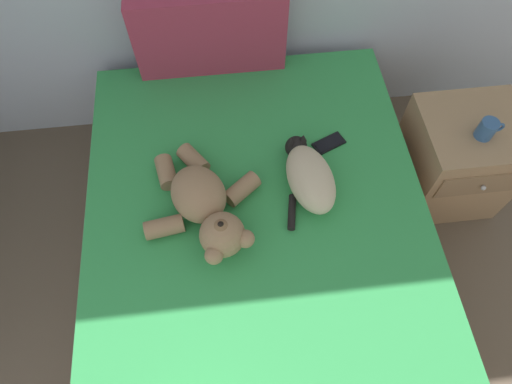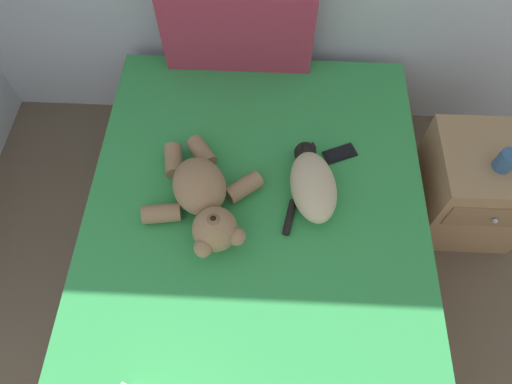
{
  "view_description": "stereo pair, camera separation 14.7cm",
  "coord_description": "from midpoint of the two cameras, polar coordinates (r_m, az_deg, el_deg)",
  "views": [
    {
      "loc": [
        1.46,
        1.9,
        2.21
      ],
      "look_at": [
        1.56,
        2.81,
        0.62
      ],
      "focal_mm": 31.29,
      "sensor_mm": 36.0,
      "label": 1
    },
    {
      "loc": [
        1.61,
        1.89,
        2.21
      ],
      "look_at": [
        1.56,
        2.81,
        0.62
      ],
      "focal_mm": 31.29,
      "sensor_mm": 36.0,
      "label": 2
    }
  ],
  "objects": [
    {
      "name": "bed",
      "position": [
        2.09,
        -1.56,
        -8.41
      ],
      "size": [
        1.52,
        2.08,
        0.53
      ],
      "color": "#9E7A56",
      "rests_on": "ground_plane"
    },
    {
      "name": "patterned_cushion",
      "position": [
        2.28,
        -7.87,
        19.24
      ],
      "size": [
        0.73,
        0.11,
        0.42
      ],
      "color": "#A5334C",
      "rests_on": "bed"
    },
    {
      "name": "cat",
      "position": [
        1.9,
        4.57,
        1.95
      ],
      "size": [
        0.25,
        0.44,
        0.15
      ],
      "color": "#C6B293",
      "rests_on": "bed"
    },
    {
      "name": "teddy_bear",
      "position": [
        1.83,
        -8.81,
        -1.96
      ],
      "size": [
        0.5,
        0.61,
        0.2
      ],
      "color": "#937051",
      "rests_on": "bed"
    },
    {
      "name": "cell_phone",
      "position": [
        2.09,
        7.31,
        6.07
      ],
      "size": [
        0.16,
        0.12,
        0.01
      ],
      "color": "black",
      "rests_on": "bed"
    },
    {
      "name": "nightstand",
      "position": [
        2.51,
        22.63,
        3.73
      ],
      "size": [
        0.5,
        0.48,
        0.57
      ],
      "color": "#9E7A56",
      "rests_on": "ground_plane"
    },
    {
      "name": "mug",
      "position": [
        2.23,
        25.82,
        7.14
      ],
      "size": [
        0.12,
        0.08,
        0.09
      ],
      "color": "#33598C",
      "rests_on": "nightstand"
    }
  ]
}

